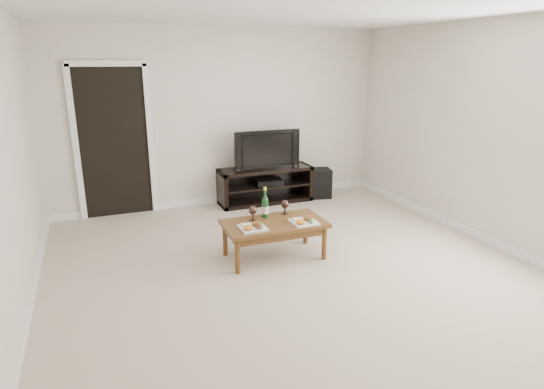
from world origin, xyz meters
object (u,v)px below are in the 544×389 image
at_px(media_console, 265,185).
at_px(television, 265,149).
at_px(coffee_table, 274,240).
at_px(subwoofer, 320,183).

height_order(media_console, television, television).
relative_size(television, coffee_table, 0.91).
relative_size(media_console, subwoofer, 3.10).
bearing_deg(subwoofer, media_console, -172.08).
distance_m(television, coffee_table, 2.15).
bearing_deg(television, media_console, -179.75).
distance_m(media_console, coffee_table, 2.06).
distance_m(television, subwoofer, 1.11).
bearing_deg(television, coffee_table, -108.00).
relative_size(media_console, television, 1.41).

